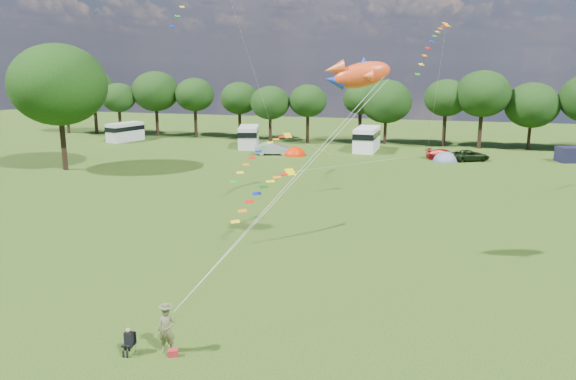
% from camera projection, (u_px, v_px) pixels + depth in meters
% --- Properties ---
extents(ground_plane, '(180.00, 180.00, 0.00)m').
position_uv_depth(ground_plane, '(246.00, 308.00, 26.82)').
color(ground_plane, black).
rests_on(ground_plane, ground).
extents(tree_line, '(102.98, 10.98, 10.27)m').
position_uv_depth(tree_line, '(413.00, 99.00, 75.92)').
color(tree_line, black).
rests_on(tree_line, ground).
extents(big_tree, '(10.00, 10.00, 13.28)m').
position_uv_depth(big_tree, '(58.00, 85.00, 58.50)').
color(big_tree, black).
rests_on(big_tree, ground).
extents(car_b, '(4.52, 2.52, 1.51)m').
position_uv_depth(car_b, '(273.00, 149.00, 69.88)').
color(car_b, '#9A9DA3').
rests_on(car_b, ground).
extents(car_c, '(4.45, 3.14, 1.23)m').
position_uv_depth(car_c, '(444.00, 155.00, 66.14)').
color(car_c, maroon).
rests_on(car_c, ground).
extents(car_d, '(5.13, 3.85, 1.28)m').
position_uv_depth(car_d, '(470.00, 155.00, 65.68)').
color(car_d, black).
rests_on(car_d, ground).
extents(campervan_a, '(3.92, 5.89, 2.66)m').
position_uv_depth(campervan_a, '(125.00, 131.00, 81.46)').
color(campervan_a, silver).
rests_on(campervan_a, ground).
extents(campervan_b, '(3.88, 6.30, 2.87)m').
position_uv_depth(campervan_b, '(249.00, 136.00, 75.48)').
color(campervan_b, silver).
rests_on(campervan_b, ground).
extents(campervan_c, '(2.95, 6.34, 3.05)m').
position_uv_depth(campervan_c, '(367.00, 138.00, 72.67)').
color(campervan_c, white).
rests_on(campervan_c, ground).
extents(tent_orange, '(2.71, 2.96, 2.12)m').
position_uv_depth(tent_orange, '(295.00, 155.00, 69.57)').
color(tent_orange, red).
rests_on(tent_orange, ground).
extents(tent_greyblue, '(2.96, 3.24, 2.20)m').
position_uv_depth(tent_greyblue, '(445.00, 161.00, 65.49)').
color(tent_greyblue, slate).
rests_on(tent_greyblue, ground).
extents(awning_navy, '(3.35, 3.01, 1.74)m').
position_uv_depth(awning_navy, '(571.00, 154.00, 64.94)').
color(awning_navy, black).
rests_on(awning_navy, ground).
extents(kite_flyer, '(0.78, 0.59, 1.95)m').
position_uv_depth(kite_flyer, '(167.00, 330.00, 22.57)').
color(kite_flyer, brown).
rests_on(kite_flyer, ground).
extents(camp_chair, '(0.47, 0.47, 1.13)m').
position_uv_depth(camp_chair, '(129.00, 338.00, 22.53)').
color(camp_chair, '#99999E').
rests_on(camp_chair, ground).
extents(kite_bag, '(0.47, 0.40, 0.28)m').
position_uv_depth(kite_bag, '(173.00, 353.00, 22.42)').
color(kite_bag, '#AF1E25').
rests_on(kite_bag, ground).
extents(fish_kite, '(3.88, 2.07, 2.03)m').
position_uv_depth(fish_kite, '(357.00, 75.00, 30.30)').
color(fish_kite, '#EA4218').
rests_on(fish_kite, ground).
extents(streamer_kite_b, '(4.37, 4.74, 3.83)m').
position_uv_depth(streamer_kite_b, '(266.00, 150.00, 48.70)').
color(streamer_kite_b, orange).
rests_on(streamer_kite_b, ground).
extents(streamer_kite_c, '(3.24, 5.02, 2.83)m').
position_uv_depth(streamer_kite_c, '(269.00, 187.00, 37.53)').
color(streamer_kite_c, '#FFD700').
rests_on(streamer_kite_c, ground).
extents(streamer_kite_d, '(2.66, 5.17, 4.31)m').
position_uv_depth(streamer_kite_d, '(435.00, 40.00, 46.07)').
color(streamer_kite_d, '#FFA013').
rests_on(streamer_kite_d, ground).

